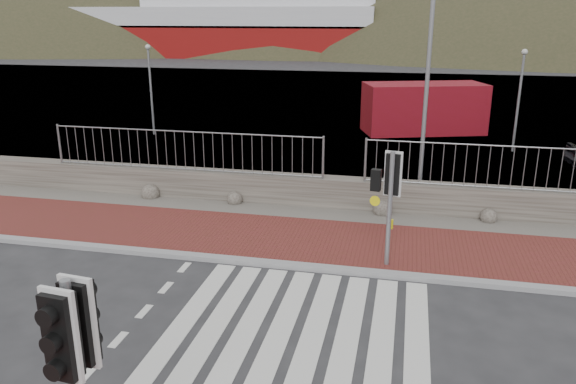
% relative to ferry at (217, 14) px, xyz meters
% --- Properties ---
extents(ground, '(220.00, 220.00, 0.00)m').
position_rel_ferry_xyz_m(ground, '(24.65, -67.90, -5.36)').
color(ground, '#28282B').
rests_on(ground, ground).
extents(sidewalk_far, '(40.00, 3.00, 0.08)m').
position_rel_ferry_xyz_m(sidewalk_far, '(24.65, -63.40, -5.32)').
color(sidewalk_far, maroon).
rests_on(sidewalk_far, ground).
extents(kerb_far, '(40.00, 0.25, 0.12)m').
position_rel_ferry_xyz_m(kerb_far, '(24.65, -64.90, -5.31)').
color(kerb_far, gray).
rests_on(kerb_far, ground).
extents(zebra_crossing, '(4.62, 5.60, 0.01)m').
position_rel_ferry_xyz_m(zebra_crossing, '(24.65, -67.90, -5.36)').
color(zebra_crossing, silver).
rests_on(zebra_crossing, ground).
extents(gravel_strip, '(40.00, 1.50, 0.06)m').
position_rel_ferry_xyz_m(gravel_strip, '(24.65, -61.40, -5.33)').
color(gravel_strip, '#59544C').
rests_on(gravel_strip, ground).
extents(stone_wall, '(40.00, 0.60, 0.90)m').
position_rel_ferry_xyz_m(stone_wall, '(24.65, -60.60, -4.91)').
color(stone_wall, '#4A443D').
rests_on(stone_wall, ground).
extents(railing, '(18.07, 0.07, 1.22)m').
position_rel_ferry_xyz_m(railing, '(24.65, -60.75, -3.54)').
color(railing, gray).
rests_on(railing, stone_wall).
extents(quay, '(120.00, 40.00, 0.50)m').
position_rel_ferry_xyz_m(quay, '(24.65, -40.00, -5.36)').
color(quay, '#4C4C4F').
rests_on(quay, ground).
extents(water, '(220.00, 50.00, 0.05)m').
position_rel_ferry_xyz_m(water, '(24.65, -5.00, -5.36)').
color(water, '#3F4C54').
rests_on(water, ground).
extents(ferry, '(50.00, 16.00, 20.00)m').
position_rel_ferry_xyz_m(ferry, '(0.00, 0.00, 0.00)').
color(ferry, maroon).
rests_on(ferry, ground).
extents(hills_backdrop, '(254.00, 90.00, 100.00)m').
position_rel_ferry_xyz_m(hills_backdrop, '(31.40, 20.00, -28.42)').
color(hills_backdrop, '#31331E').
rests_on(hills_backdrop, ground).
extents(traffic_signal_near, '(0.43, 0.29, 2.85)m').
position_rel_ferry_xyz_m(traffic_signal_near, '(23.05, -71.57, -3.30)').
color(traffic_signal_near, gray).
rests_on(traffic_signal_near, ground).
extents(traffic_signal_far, '(0.66, 0.32, 2.67)m').
position_rel_ferry_xyz_m(traffic_signal_far, '(26.05, -64.41, -3.43)').
color(traffic_signal_far, gray).
rests_on(traffic_signal_far, ground).
extents(streetlight, '(1.50, 0.37, 7.08)m').
position_rel_ferry_xyz_m(streetlight, '(26.92, -59.82, -1.38)').
color(streetlight, gray).
rests_on(streetlight, ground).
extents(shipping_container, '(5.99, 3.92, 2.31)m').
position_rel_ferry_xyz_m(shipping_container, '(27.02, -48.76, -4.21)').
color(shipping_container, maroon).
rests_on(shipping_container, ground).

